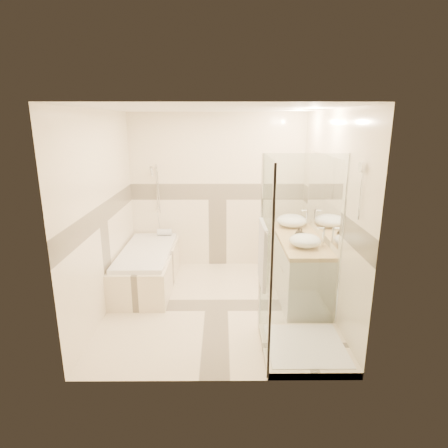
{
  "coord_description": "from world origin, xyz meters",
  "views": [
    {
      "loc": [
        0.07,
        -4.5,
        2.35
      ],
      "look_at": [
        0.1,
        0.25,
        1.05
      ],
      "focal_mm": 30.0,
      "sensor_mm": 36.0,
      "label": 1
    }
  ],
  "objects_px": {
    "amenity_bottle_a": "(301,234)",
    "amenity_bottle_b": "(299,232)",
    "vessel_sink_near": "(292,221)",
    "shower_enclosure": "(295,305)",
    "vessel_sink_far": "(305,241)",
    "vanity": "(298,267)",
    "bathtub": "(148,266)"
  },
  "relations": [
    {
      "from": "vessel_sink_far",
      "to": "amenity_bottle_b",
      "type": "xyz_separation_m",
      "value": [
        0.0,
        0.4,
        -0.01
      ]
    },
    {
      "from": "amenity_bottle_a",
      "to": "amenity_bottle_b",
      "type": "xyz_separation_m",
      "value": [
        0.0,
        0.14,
        -0.01
      ]
    },
    {
      "from": "shower_enclosure",
      "to": "amenity_bottle_b",
      "type": "xyz_separation_m",
      "value": [
        0.27,
        1.27,
        0.41
      ]
    },
    {
      "from": "bathtub",
      "to": "vessel_sink_near",
      "type": "bearing_deg",
      "value": 5.18
    },
    {
      "from": "amenity_bottle_b",
      "to": "amenity_bottle_a",
      "type": "bearing_deg",
      "value": -90.0
    },
    {
      "from": "vessel_sink_near",
      "to": "amenity_bottle_b",
      "type": "distance_m",
      "value": 0.54
    },
    {
      "from": "vessel_sink_far",
      "to": "amenity_bottle_a",
      "type": "height_order",
      "value": "amenity_bottle_a"
    },
    {
      "from": "bathtub",
      "to": "shower_enclosure",
      "type": "height_order",
      "value": "shower_enclosure"
    },
    {
      "from": "amenity_bottle_a",
      "to": "amenity_bottle_b",
      "type": "bearing_deg",
      "value": 90.0
    },
    {
      "from": "amenity_bottle_a",
      "to": "bathtub",
      "type": "bearing_deg",
      "value": 167.08
    },
    {
      "from": "shower_enclosure",
      "to": "vessel_sink_far",
      "type": "distance_m",
      "value": 1.01
    },
    {
      "from": "vanity",
      "to": "shower_enclosure",
      "type": "height_order",
      "value": "shower_enclosure"
    },
    {
      "from": "shower_enclosure",
      "to": "vessel_sink_far",
      "type": "relative_size",
      "value": 5.15
    },
    {
      "from": "vanity",
      "to": "vessel_sink_near",
      "type": "height_order",
      "value": "vessel_sink_near"
    },
    {
      "from": "vessel_sink_near",
      "to": "vessel_sink_far",
      "type": "relative_size",
      "value": 1.12
    },
    {
      "from": "amenity_bottle_a",
      "to": "amenity_bottle_b",
      "type": "distance_m",
      "value": 0.14
    },
    {
      "from": "vessel_sink_far",
      "to": "vessel_sink_near",
      "type": "bearing_deg",
      "value": 90.0
    },
    {
      "from": "vanity",
      "to": "amenity_bottle_a",
      "type": "distance_m",
      "value": 0.52
    },
    {
      "from": "vessel_sink_near",
      "to": "amenity_bottle_b",
      "type": "height_order",
      "value": "vessel_sink_near"
    },
    {
      "from": "vessel_sink_far",
      "to": "shower_enclosure",
      "type": "bearing_deg",
      "value": -107.23
    },
    {
      "from": "bathtub",
      "to": "shower_enclosure",
      "type": "distance_m",
      "value": 2.47
    },
    {
      "from": "shower_enclosure",
      "to": "vessel_sink_near",
      "type": "xyz_separation_m",
      "value": [
        0.27,
        1.81,
        0.43
      ]
    },
    {
      "from": "bathtub",
      "to": "amenity_bottle_b",
      "type": "xyz_separation_m",
      "value": [
        2.13,
        -0.35,
        0.61
      ]
    },
    {
      "from": "bathtub",
      "to": "amenity_bottle_b",
      "type": "distance_m",
      "value": 2.24
    },
    {
      "from": "vessel_sink_near",
      "to": "shower_enclosure",
      "type": "bearing_deg",
      "value": -98.55
    },
    {
      "from": "shower_enclosure",
      "to": "amenity_bottle_a",
      "type": "bearing_deg",
      "value": 76.45
    },
    {
      "from": "bathtub",
      "to": "amenity_bottle_b",
      "type": "relative_size",
      "value": 12.82
    },
    {
      "from": "vessel_sink_far",
      "to": "amenity_bottle_a",
      "type": "bearing_deg",
      "value": 90.0
    },
    {
      "from": "shower_enclosure",
      "to": "vessel_sink_far",
      "type": "xyz_separation_m",
      "value": [
        0.27,
        0.88,
        0.42
      ]
    },
    {
      "from": "amenity_bottle_b",
      "to": "vessel_sink_far",
      "type": "bearing_deg",
      "value": -90.0
    },
    {
      "from": "amenity_bottle_a",
      "to": "vessel_sink_near",
      "type": "bearing_deg",
      "value": 90.0
    },
    {
      "from": "shower_enclosure",
      "to": "amenity_bottle_b",
      "type": "distance_m",
      "value": 1.37
    }
  ]
}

